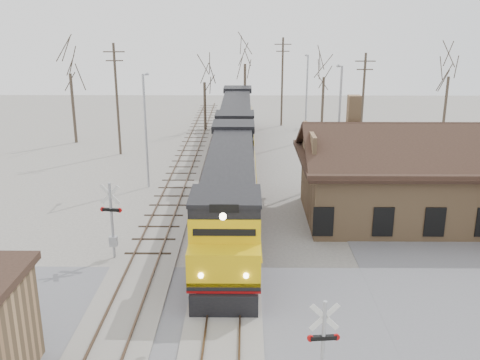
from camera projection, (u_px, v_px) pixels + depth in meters
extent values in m
plane|color=#A29D93|center=(224.00, 313.00, 24.03)|extent=(140.00, 140.00, 0.00)
cube|color=slate|center=(224.00, 313.00, 24.02)|extent=(60.00, 9.00, 0.03)
cube|color=#A29D93|center=(232.00, 202.00, 38.35)|extent=(3.40, 90.00, 0.12)
cube|color=#473323|center=(222.00, 200.00, 38.33)|extent=(0.08, 90.00, 0.14)
cube|color=#473323|center=(242.00, 200.00, 38.32)|extent=(0.08, 90.00, 0.14)
cube|color=#A29D93|center=(170.00, 201.00, 38.40)|extent=(3.40, 90.00, 0.12)
cube|color=#473323|center=(160.00, 200.00, 38.37)|extent=(0.08, 90.00, 0.14)
cube|color=#473323|center=(180.00, 200.00, 38.36)|extent=(0.08, 90.00, 0.14)
cube|color=#9F7A52|center=(415.00, 189.00, 34.80)|extent=(14.00, 8.00, 4.00)
cube|color=black|center=(418.00, 158.00, 34.19)|extent=(15.20, 9.20, 0.30)
cube|color=black|center=(432.00, 152.00, 31.70)|extent=(15.00, 4.71, 2.66)
cube|color=black|center=(409.00, 135.00, 36.10)|extent=(15.00, 4.71, 2.66)
cube|color=#9F7A52|center=(354.00, 112.00, 34.87)|extent=(0.80, 0.80, 2.20)
cube|color=black|center=(227.00, 267.00, 27.15)|extent=(2.72, 4.34, 1.09)
cube|color=black|center=(233.00, 184.00, 40.65)|extent=(2.72, 4.34, 1.09)
cube|color=black|center=(230.00, 204.00, 33.64)|extent=(3.26, 21.72, 0.38)
cube|color=maroon|center=(230.00, 208.00, 33.71)|extent=(3.28, 21.72, 0.13)
cube|color=black|center=(231.00, 172.00, 34.45)|extent=(2.82, 15.75, 3.04)
cube|color=black|center=(226.00, 227.00, 25.47)|extent=(3.26, 3.04, 3.04)
cube|color=#E6B90C|center=(224.00, 262.00, 23.97)|extent=(3.26, 1.96, 1.52)
cube|color=black|center=(224.00, 306.00, 23.41)|extent=(3.04, 0.25, 1.09)
cylinder|color=#FFF2CC|center=(223.00, 217.00, 22.27)|extent=(0.30, 0.10, 0.30)
cube|color=black|center=(235.00, 157.00, 48.40)|extent=(2.72, 4.34, 1.09)
cube|color=black|center=(237.00, 127.00, 61.91)|extent=(2.72, 4.34, 1.09)
cube|color=black|center=(236.00, 132.00, 54.90)|extent=(3.26, 21.72, 0.38)
cube|color=maroon|center=(236.00, 134.00, 54.97)|extent=(3.28, 21.72, 0.13)
cube|color=black|center=(237.00, 113.00, 55.71)|extent=(2.82, 15.75, 3.04)
cube|color=black|center=(235.00, 132.00, 46.72)|extent=(3.26, 3.04, 3.04)
cube|color=black|center=(234.00, 147.00, 45.22)|extent=(3.26, 1.96, 1.52)
cube|color=black|center=(234.00, 169.00, 44.67)|extent=(3.04, 0.25, 1.09)
cylinder|color=#A5A8AD|center=(323.00, 353.00, 17.93)|extent=(0.14, 0.14, 3.89)
cube|color=silver|center=(325.00, 317.00, 17.53)|extent=(1.02, 0.13, 1.02)
cube|color=silver|center=(325.00, 317.00, 17.53)|extent=(1.02, 0.13, 1.02)
cube|color=black|center=(323.00, 338.00, 17.76)|extent=(0.89, 0.23, 0.15)
cylinder|color=#B20C0C|center=(311.00, 338.00, 17.73)|extent=(0.24, 0.10, 0.23)
cylinder|color=#B20C0C|center=(336.00, 337.00, 17.80)|extent=(0.24, 0.10, 0.23)
cylinder|color=#A5A8AD|center=(112.00, 221.00, 28.95)|extent=(0.15, 0.15, 4.32)
cube|color=silver|center=(110.00, 195.00, 28.51)|extent=(1.12, 0.22, 1.13)
cube|color=silver|center=(110.00, 195.00, 28.51)|extent=(1.12, 0.22, 1.13)
cube|color=black|center=(111.00, 210.00, 28.76)|extent=(0.98, 0.30, 0.16)
cylinder|color=#B20C0C|center=(120.00, 210.00, 28.69)|extent=(0.27, 0.12, 0.26)
cylinder|color=#B20C0C|center=(103.00, 209.00, 28.84)|extent=(0.27, 0.12, 0.26)
cube|color=#A5A8AD|center=(113.00, 241.00, 29.30)|extent=(0.43, 0.32, 0.54)
cylinder|color=#A5A8AD|center=(146.00, 132.00, 40.57)|extent=(0.18, 0.18, 8.74)
cylinder|color=#A5A8AD|center=(145.00, 74.00, 40.18)|extent=(0.12, 1.80, 0.12)
cube|color=#A5A8AD|center=(147.00, 74.00, 40.98)|extent=(0.25, 0.50, 0.12)
cylinder|color=#A5A8AD|center=(339.00, 125.00, 41.94)|extent=(0.18, 0.18, 9.22)
cylinder|color=#A5A8AD|center=(340.00, 66.00, 41.49)|extent=(0.12, 1.80, 0.12)
cube|color=#A5A8AD|center=(338.00, 66.00, 42.28)|extent=(0.25, 0.50, 0.12)
cylinder|color=#A5A8AD|center=(306.00, 99.00, 55.77)|extent=(0.18, 0.18, 9.08)
cylinder|color=#A5A8AD|center=(307.00, 55.00, 55.33)|extent=(0.12, 1.80, 0.12)
cube|color=#A5A8AD|center=(306.00, 56.00, 56.12)|extent=(0.25, 0.50, 0.12)
cylinder|color=#382D23|center=(117.00, 100.00, 50.37)|extent=(0.24, 0.24, 10.50)
cube|color=#382D23|center=(114.00, 52.00, 49.08)|extent=(2.00, 0.10, 0.10)
cube|color=#382D23|center=(114.00, 61.00, 49.31)|extent=(1.60, 0.10, 0.10)
cylinder|color=#382D23|center=(282.00, 82.00, 64.09)|extent=(0.24, 0.24, 10.49)
cube|color=#382D23|center=(283.00, 44.00, 62.79)|extent=(2.00, 0.10, 0.10)
cube|color=#382D23|center=(283.00, 51.00, 63.03)|extent=(1.60, 0.10, 0.10)
cylinder|color=#382D23|center=(363.00, 101.00, 53.20)|extent=(0.24, 0.24, 9.44)
cube|color=#382D23|center=(365.00, 61.00, 52.05)|extent=(2.00, 0.10, 0.10)
cube|color=#382D23|center=(365.00, 69.00, 52.29)|extent=(1.60, 0.10, 0.10)
cylinder|color=#382D23|center=(73.00, 109.00, 55.70)|extent=(0.32, 0.32, 7.23)
cylinder|color=#382D23|center=(205.00, 106.00, 62.18)|extent=(0.32, 0.32, 5.59)
cylinder|color=#382D23|center=(245.00, 94.00, 66.30)|extent=(0.32, 0.32, 7.28)
cylinder|color=#382D23|center=(323.00, 101.00, 65.62)|extent=(0.32, 0.32, 5.79)
cylinder|color=#382D23|center=(445.00, 107.00, 58.84)|extent=(0.32, 0.32, 6.58)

